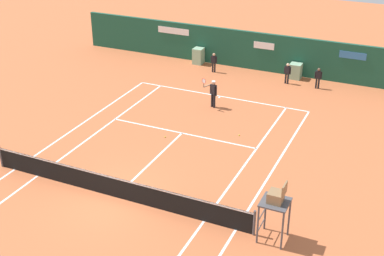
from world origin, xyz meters
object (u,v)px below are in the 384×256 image
ball_kid_left_post (318,77)px  tennis_ball_by_sideline (239,135)px  ball_kid_right_post (287,72)px  tennis_ball_mid_court (165,137)px  player_on_baseline (213,91)px  umpire_chair (276,201)px  ball_kid_centre_post (214,61)px

ball_kid_left_post → tennis_ball_by_sideline: ball_kid_left_post is taller
ball_kid_right_post → tennis_ball_mid_court: size_ratio=19.66×
player_on_baseline → ball_kid_left_post: 7.10m
umpire_chair → ball_kid_right_post: 15.73m
ball_kid_centre_post → tennis_ball_by_sideline: size_ratio=19.23×
ball_kid_right_post → player_on_baseline: bearing=68.1°
ball_kid_left_post → tennis_ball_mid_court: (-5.49, -9.73, -0.72)m
ball_kid_centre_post → tennis_ball_mid_court: ball_kid_centre_post is taller
tennis_ball_by_sideline → ball_kid_centre_post: bearing=120.4°
ball_kid_left_post → ball_kid_centre_post: 6.87m
ball_kid_left_post → tennis_ball_mid_court: ball_kid_left_post is taller
player_on_baseline → tennis_ball_mid_court: player_on_baseline is taller
player_on_baseline → ball_kid_centre_post: size_ratio=1.39×
player_on_baseline → ball_kid_centre_post: bearing=-45.2°
umpire_chair → player_on_baseline: (-6.53, 9.99, -0.68)m
ball_kid_right_post → tennis_ball_by_sideline: bearing=94.5°
ball_kid_right_post → umpire_chair: bearing=109.9°
player_on_baseline → ball_kid_left_post: size_ratio=1.38×
player_on_baseline → ball_kid_right_post: 5.99m
tennis_ball_mid_court → umpire_chair: bearing=-37.3°
umpire_chair → player_on_baseline: 11.95m
tennis_ball_mid_court → player_on_baseline: bearing=80.5°
tennis_ball_by_sideline → ball_kid_left_post: bearing=74.9°
ball_kid_centre_post → player_on_baseline: bearing=111.1°
ball_kid_centre_post → tennis_ball_by_sideline: bearing=119.7°
ball_kid_right_post → tennis_ball_mid_court: (-3.57, -9.73, -0.74)m
player_on_baseline → tennis_ball_by_sideline: 3.87m
player_on_baseline → tennis_ball_mid_court: 4.61m
player_on_baseline → ball_kid_left_post: player_on_baseline is taller
ball_kid_left_post → ball_kid_centre_post: (-6.87, 0.00, -0.00)m
umpire_chair → ball_kid_right_post: (-3.70, 15.27, -0.87)m
player_on_baseline → ball_kid_centre_post: (-2.12, 5.28, -0.20)m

